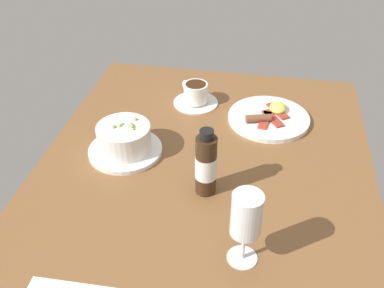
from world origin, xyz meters
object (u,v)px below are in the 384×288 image
at_px(porridge_bowl, 124,140).
at_px(wine_glass, 246,218).
at_px(coffee_cup, 196,95).
at_px(sauce_bottle_brown, 206,165).
at_px(breakfast_plate, 269,117).

bearing_deg(porridge_bowl, wine_glass, 48.68).
xyz_separation_m(coffee_cup, sauce_bottle_brown, (0.39, 0.09, 0.05)).
xyz_separation_m(porridge_bowl, breakfast_plate, (-0.22, 0.36, -0.03)).
bearing_deg(breakfast_plate, coffee_cup, -103.77).
bearing_deg(sauce_bottle_brown, coffee_cup, -166.65).
bearing_deg(coffee_cup, wine_glass, 18.87).
bearing_deg(sauce_bottle_brown, wine_glass, 29.35).
distance_m(wine_glass, breakfast_plate, 0.52).
relative_size(porridge_bowl, wine_glass, 1.15).
distance_m(coffee_cup, breakfast_plate, 0.23).
height_order(porridge_bowl, breakfast_plate, porridge_bowl).
distance_m(coffee_cup, sauce_bottle_brown, 0.40).
distance_m(sauce_bottle_brown, breakfast_plate, 0.36).
bearing_deg(porridge_bowl, breakfast_plate, 121.36).
distance_m(porridge_bowl, wine_glass, 0.45).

